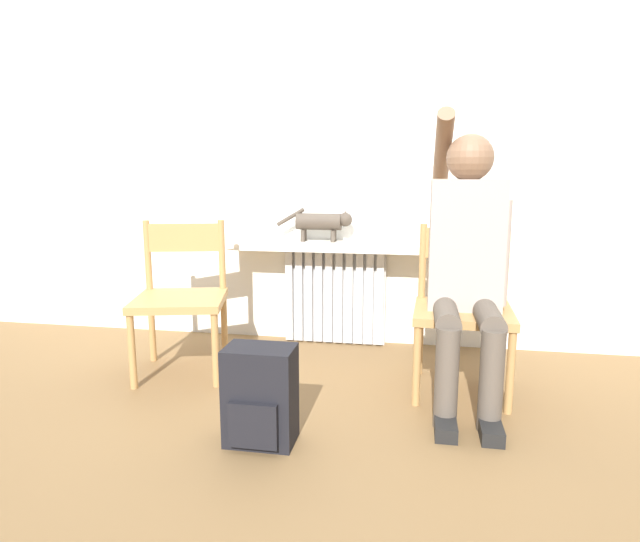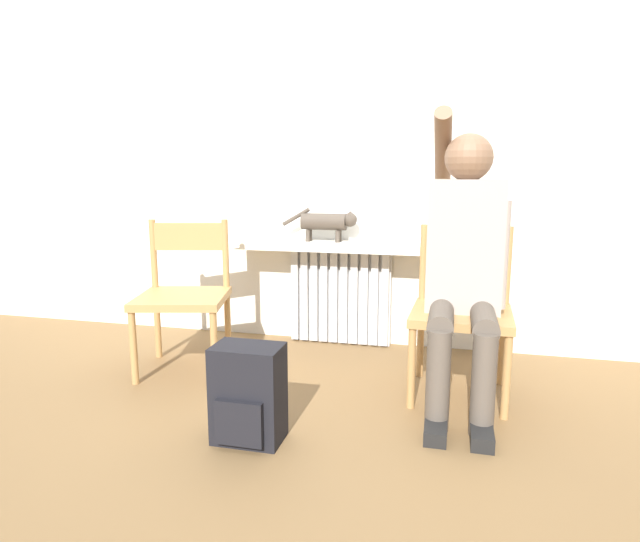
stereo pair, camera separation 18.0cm
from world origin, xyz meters
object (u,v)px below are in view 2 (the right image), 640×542
at_px(chair_left, 184,293).
at_px(backpack, 248,395).
at_px(person, 465,257).
at_px(chair_right, 462,309).
at_px(cat, 328,222).

xyz_separation_m(chair_left, backpack, (0.64, -0.70, -0.23)).
relative_size(chair_left, person, 0.60).
distance_m(chair_right, person, 0.28).
bearing_deg(backpack, cat, 88.84).
distance_m(chair_right, cat, 1.04).
bearing_deg(chair_right, backpack, -137.32).
height_order(person, cat, person).
bearing_deg(cat, chair_right, -35.77).
relative_size(person, backpack, 3.44).
height_order(chair_left, backpack, chair_left).
bearing_deg(backpack, person, 36.34).
relative_size(chair_left, cat, 1.72).
bearing_deg(chair_left, backpack, -61.47).
height_order(person, backpack, person).
bearing_deg(backpack, chair_right, 40.46).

